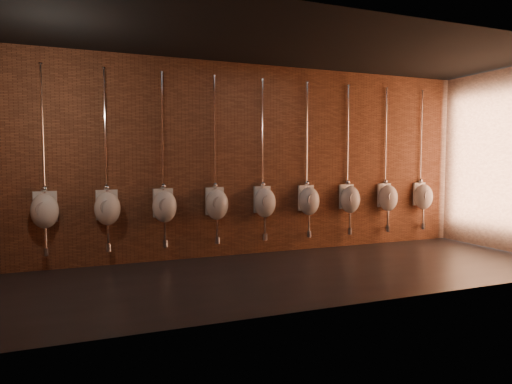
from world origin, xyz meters
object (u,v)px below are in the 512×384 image
at_px(urinal_4, 265,202).
at_px(urinal_7, 388,197).
at_px(urinal_6, 350,199).
at_px(urinal_1, 107,207).
at_px(urinal_3, 217,203).
at_px(urinal_5, 309,200).
at_px(urinal_0, 45,210).
at_px(urinal_8, 423,196).
at_px(urinal_2, 164,205).

distance_m(urinal_4, urinal_7, 2.53).
xyz_separation_m(urinal_4, urinal_6, (1.69, 0.00, 0.00)).
relative_size(urinal_1, urinal_7, 1.00).
height_order(urinal_3, urinal_5, same).
height_order(urinal_0, urinal_1, same).
xyz_separation_m(urinal_0, urinal_1, (0.84, 0.00, 0.00)).
bearing_deg(urinal_8, urinal_1, 180.00).
height_order(urinal_6, urinal_8, same).
height_order(urinal_4, urinal_5, same).
height_order(urinal_5, urinal_7, same).
bearing_deg(urinal_2, urinal_5, 0.00).
xyz_separation_m(urinal_2, urinal_4, (1.69, 0.00, 0.00)).
distance_m(urinal_2, urinal_6, 3.38).
relative_size(urinal_6, urinal_8, 1.00).
bearing_deg(urinal_7, urinal_5, 180.00).
height_order(urinal_3, urinal_4, same).
xyz_separation_m(urinal_0, urinal_3, (2.53, 0.00, 0.00)).
height_order(urinal_1, urinal_2, same).
height_order(urinal_3, urinal_7, same).
relative_size(urinal_3, urinal_4, 1.00).
height_order(urinal_3, urinal_6, same).
distance_m(urinal_0, urinal_6, 5.07).
xyz_separation_m(urinal_0, urinal_4, (3.38, 0.00, 0.00)).
relative_size(urinal_7, urinal_8, 1.00).
relative_size(urinal_4, urinal_5, 1.00).
distance_m(urinal_3, urinal_6, 2.53).
bearing_deg(urinal_7, urinal_6, 180.00).
bearing_deg(urinal_3, urinal_6, 0.00).
bearing_deg(urinal_0, urinal_7, 0.00).
distance_m(urinal_1, urinal_4, 2.53).
height_order(urinal_2, urinal_8, same).
bearing_deg(urinal_4, urinal_5, 0.00).
relative_size(urinal_1, urinal_3, 1.00).
relative_size(urinal_0, urinal_3, 1.00).
xyz_separation_m(urinal_2, urinal_6, (3.38, 0.00, 0.00)).
distance_m(urinal_0, urinal_8, 6.76).
bearing_deg(urinal_8, urinal_0, 180.00).
distance_m(urinal_2, urinal_3, 0.84).
xyz_separation_m(urinal_3, urinal_8, (4.22, 0.00, 0.00)).
distance_m(urinal_1, urinal_5, 3.38).
bearing_deg(urinal_4, urinal_6, 0.00).
distance_m(urinal_5, urinal_7, 1.69).
distance_m(urinal_1, urinal_2, 0.84).
height_order(urinal_4, urinal_6, same).
relative_size(urinal_3, urinal_6, 1.00).
bearing_deg(urinal_4, urinal_8, 0.00).
relative_size(urinal_0, urinal_2, 1.00).
bearing_deg(urinal_7, urinal_8, 0.00).
height_order(urinal_0, urinal_5, same).
distance_m(urinal_3, urinal_8, 4.22).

